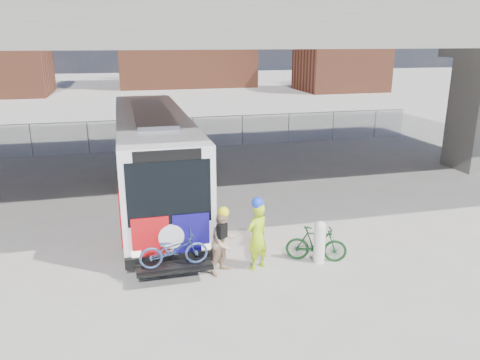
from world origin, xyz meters
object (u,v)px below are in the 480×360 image
object	(u,v)px
bollard	(320,240)
cyclist_tan	(224,242)
bike_parked	(316,244)
bus	(153,151)
cyclist_hivis	(257,234)

from	to	relation	value
bollard	cyclist_tan	distance (m)	2.81
cyclist_tan	bike_parked	bearing A→B (deg)	-35.22
bollard	bike_parked	xyz separation A→B (m)	(-0.05, 0.10, -0.15)
bus	bollard	world-z (taller)	bus
bollard	cyclist_hivis	size ratio (longest dim) A/B	0.60
bus	cyclist_hivis	world-z (taller)	bus
bus	cyclist_tan	size ratio (longest dim) A/B	6.68
bollard	bike_parked	bearing A→B (deg)	116.63
bus	bollard	xyz separation A→B (m)	(4.20, -6.42, -1.42)
bollard	bus	bearing A→B (deg)	123.20
cyclist_hivis	bike_parked	size ratio (longest dim) A/B	1.20
bollard	cyclist_tan	world-z (taller)	cyclist_tan
bus	cyclist_tan	distance (m)	6.58
bus	cyclist_hivis	xyz separation A→B (m)	(2.36, -6.32, -1.08)
bollard	cyclist_hivis	bearing A→B (deg)	176.88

